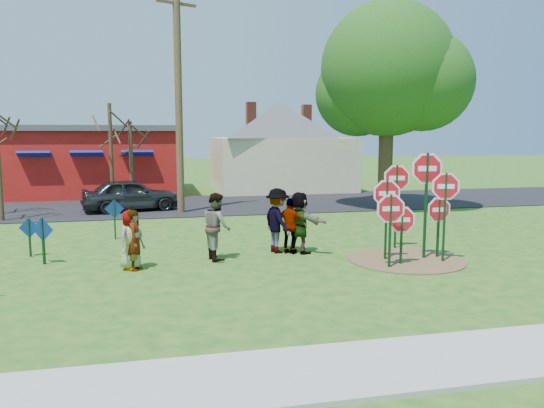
{
  "coord_description": "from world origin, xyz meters",
  "views": [
    {
      "loc": [
        -2.27,
        -14.14,
        3.48
      ],
      "look_at": [
        1.17,
        1.08,
        1.39
      ],
      "focal_mm": 35.0,
      "sensor_mm": 36.0,
      "label": 1
    }
  ],
  "objects_px": {
    "person_a": "(131,239)",
    "leafy_tree": "(391,77)",
    "stop_sign_c": "(445,196)",
    "stop_sign_d": "(427,178)",
    "suv": "(131,195)",
    "stop_sign_b": "(397,185)",
    "utility_pole": "(178,90)",
    "person_b": "(135,240)",
    "stop_sign_a": "(391,215)"
  },
  "relations": [
    {
      "from": "person_a",
      "to": "leafy_tree",
      "type": "bearing_deg",
      "value": -8.51
    },
    {
      "from": "stop_sign_c",
      "to": "stop_sign_d",
      "type": "bearing_deg",
      "value": 140.84
    },
    {
      "from": "person_a",
      "to": "leafy_tree",
      "type": "xyz_separation_m",
      "value": [
        11.08,
        8.56,
        5.21
      ]
    },
    {
      "from": "person_a",
      "to": "suv",
      "type": "distance_m",
      "value": 10.52
    },
    {
      "from": "suv",
      "to": "person_a",
      "type": "bearing_deg",
      "value": 170.07
    },
    {
      "from": "stop_sign_b",
      "to": "utility_pole",
      "type": "relative_size",
      "value": 0.27
    },
    {
      "from": "stop_sign_d",
      "to": "person_b",
      "type": "distance_m",
      "value": 7.97
    },
    {
      "from": "stop_sign_a",
      "to": "person_a",
      "type": "bearing_deg",
      "value": 174.89
    },
    {
      "from": "stop_sign_a",
      "to": "suv",
      "type": "distance_m",
      "value": 13.76
    },
    {
      "from": "stop_sign_b",
      "to": "suv",
      "type": "height_order",
      "value": "stop_sign_b"
    },
    {
      "from": "suv",
      "to": "utility_pole",
      "type": "xyz_separation_m",
      "value": [
        2.16,
        -0.97,
        4.56
      ]
    },
    {
      "from": "stop_sign_d",
      "to": "person_a",
      "type": "distance_m",
      "value": 8.08
    },
    {
      "from": "stop_sign_b",
      "to": "person_b",
      "type": "bearing_deg",
      "value": -159.14
    },
    {
      "from": "stop_sign_b",
      "to": "person_a",
      "type": "bearing_deg",
      "value": -160.02
    },
    {
      "from": "utility_pole",
      "to": "person_b",
      "type": "bearing_deg",
      "value": -99.77
    },
    {
      "from": "person_a",
      "to": "stop_sign_b",
      "type": "bearing_deg",
      "value": -40.61
    },
    {
      "from": "leafy_tree",
      "to": "stop_sign_a",
      "type": "bearing_deg",
      "value": -114.67
    },
    {
      "from": "person_b",
      "to": "utility_pole",
      "type": "distance_m",
      "value": 10.79
    },
    {
      "from": "stop_sign_c",
      "to": "leafy_tree",
      "type": "bearing_deg",
      "value": 90.99
    },
    {
      "from": "stop_sign_b",
      "to": "leafy_tree",
      "type": "distance_m",
      "value": 9.42
    },
    {
      "from": "stop_sign_c",
      "to": "leafy_tree",
      "type": "distance_m",
      "value": 10.89
    },
    {
      "from": "person_b",
      "to": "suv",
      "type": "height_order",
      "value": "person_b"
    },
    {
      "from": "utility_pole",
      "to": "leafy_tree",
      "type": "distance_m",
      "value": 9.39
    },
    {
      "from": "stop_sign_c",
      "to": "person_a",
      "type": "distance_m",
      "value": 8.36
    },
    {
      "from": "stop_sign_d",
      "to": "stop_sign_c",
      "type": "bearing_deg",
      "value": -46.99
    },
    {
      "from": "person_a",
      "to": "person_b",
      "type": "distance_m",
      "value": 0.15
    },
    {
      "from": "stop_sign_d",
      "to": "stop_sign_a",
      "type": "bearing_deg",
      "value": -142.12
    },
    {
      "from": "leafy_tree",
      "to": "person_a",
      "type": "bearing_deg",
      "value": -142.31
    },
    {
      "from": "stop_sign_a",
      "to": "stop_sign_b",
      "type": "distance_m",
      "value": 2.48
    },
    {
      "from": "stop_sign_b",
      "to": "leafy_tree",
      "type": "relative_size",
      "value": 0.29
    },
    {
      "from": "stop_sign_a",
      "to": "person_a",
      "type": "distance_m",
      "value": 6.69
    },
    {
      "from": "stop_sign_a",
      "to": "leafy_tree",
      "type": "relative_size",
      "value": 0.22
    },
    {
      "from": "stop_sign_c",
      "to": "stop_sign_d",
      "type": "distance_m",
      "value": 0.72
    },
    {
      "from": "stop_sign_a",
      "to": "utility_pole",
      "type": "bearing_deg",
      "value": 120.28
    },
    {
      "from": "stop_sign_a",
      "to": "leafy_tree",
      "type": "bearing_deg",
      "value": 72.07
    },
    {
      "from": "suv",
      "to": "leafy_tree",
      "type": "height_order",
      "value": "leafy_tree"
    },
    {
      "from": "stop_sign_b",
      "to": "stop_sign_d",
      "type": "distance_m",
      "value": 1.42
    },
    {
      "from": "person_b",
      "to": "utility_pole",
      "type": "xyz_separation_m",
      "value": [
        1.66,
        9.64,
        4.54
      ]
    },
    {
      "from": "stop_sign_c",
      "to": "utility_pole",
      "type": "height_order",
      "value": "utility_pole"
    },
    {
      "from": "suv",
      "to": "person_b",
      "type": "bearing_deg",
      "value": 170.63
    },
    {
      "from": "stop_sign_c",
      "to": "stop_sign_a",
      "type": "bearing_deg",
      "value": -153.17
    },
    {
      "from": "leafy_tree",
      "to": "stop_sign_b",
      "type": "bearing_deg",
      "value": -113.4
    },
    {
      "from": "stop_sign_c",
      "to": "suv",
      "type": "distance_m",
      "value": 14.48
    },
    {
      "from": "person_a",
      "to": "utility_pole",
      "type": "height_order",
      "value": "utility_pole"
    },
    {
      "from": "person_b",
      "to": "utility_pole",
      "type": "relative_size",
      "value": 0.15
    },
    {
      "from": "stop_sign_b",
      "to": "leafy_tree",
      "type": "bearing_deg",
      "value": 80.99
    },
    {
      "from": "stop_sign_a",
      "to": "stop_sign_b",
      "type": "height_order",
      "value": "stop_sign_b"
    },
    {
      "from": "suv",
      "to": "utility_pole",
      "type": "relative_size",
      "value": 0.42
    },
    {
      "from": "stop_sign_b",
      "to": "utility_pole",
      "type": "distance_m",
      "value": 11.13
    },
    {
      "from": "stop_sign_c",
      "to": "utility_pole",
      "type": "bearing_deg",
      "value": 138.77
    }
  ]
}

